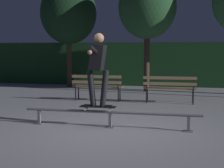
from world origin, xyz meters
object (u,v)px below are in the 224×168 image
(tree_far_left, at_px, (69,13))
(tree_behind_benches, at_px, (147,7))
(park_bench_left_center, at_px, (170,86))
(skateboard, at_px, (98,107))
(skateboarder, at_px, (98,63))
(grind_rail, at_px, (110,115))
(park_bench_leftmost, at_px, (97,84))

(tree_far_left, bearing_deg, tree_behind_benches, -14.54)
(park_bench_left_center, distance_m, tree_behind_benches, 4.05)
(skateboard, distance_m, skateboarder, 0.94)
(tree_behind_benches, xyz_separation_m, tree_far_left, (-3.54, 0.92, -0.06))
(tree_far_left, bearing_deg, skateboard, -65.98)
(grind_rail, height_order, skateboard, skateboard)
(grind_rail, xyz_separation_m, skateboarder, (-0.27, 0.00, 1.09))
(tree_behind_benches, distance_m, tree_far_left, 3.66)
(grind_rail, relative_size, skateboard, 4.90)
(skateboarder, xyz_separation_m, park_bench_left_center, (1.37, 3.46, -0.83))
(skateboard, xyz_separation_m, park_bench_left_center, (1.37, 3.46, 0.10))
(grind_rail, xyz_separation_m, park_bench_left_center, (1.10, 3.46, 0.26))
(grind_rail, relative_size, tree_far_left, 0.84)
(grind_rail, xyz_separation_m, park_bench_leftmost, (-1.20, 3.46, 0.26))
(park_bench_leftmost, xyz_separation_m, park_bench_left_center, (2.30, 0.00, 0.00))
(park_bench_left_center, bearing_deg, skateboard, -111.59)
(park_bench_leftmost, bearing_deg, park_bench_left_center, 0.00)
(park_bench_left_center, bearing_deg, grind_rail, -107.64)
(skateboarder, bearing_deg, tree_far_left, 114.04)
(grind_rail, height_order, tree_far_left, tree_far_left)
(skateboard, distance_m, park_bench_left_center, 3.73)
(grind_rail, relative_size, park_bench_left_center, 2.39)
(park_bench_leftmost, relative_size, tree_far_left, 0.35)
(grind_rail, relative_size, park_bench_leftmost, 2.39)
(grind_rail, distance_m, skateboarder, 1.12)
(skateboard, distance_m, tree_behind_benches, 6.89)
(park_bench_left_center, distance_m, tree_far_left, 6.47)
(park_bench_leftmost, relative_size, tree_behind_benches, 0.36)
(skateboarder, bearing_deg, tree_behind_benches, 86.90)
(park_bench_left_center, relative_size, tree_far_left, 0.35)
(tree_behind_benches, height_order, tree_far_left, tree_far_left)
(park_bench_left_center, bearing_deg, tree_behind_benches, 110.19)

